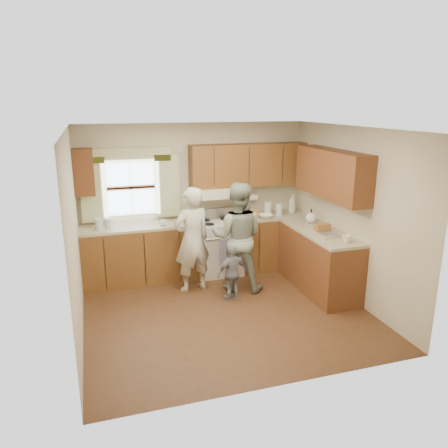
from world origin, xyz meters
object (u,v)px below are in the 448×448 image
object	(u,v)px
woman_left	(192,240)
child	(232,273)
woman_right	(237,237)
stove	(217,246)

from	to	relation	value
woman_left	child	world-z (taller)	woman_left
woman_left	child	xyz separation A→B (m)	(0.47, -0.51, -0.39)
woman_left	woman_right	xyz separation A→B (m)	(0.67, -0.15, 0.03)
stove	woman_left	xyz separation A→B (m)	(-0.57, -0.59, 0.34)
woman_left	child	size ratio (longest dim) A/B	1.95
child	woman_left	bearing A→B (deg)	-60.73
woman_left	woman_right	bearing A→B (deg)	152.64
stove	child	distance (m)	1.10
stove	woman_right	world-z (taller)	woman_right
woman_right	child	size ratio (longest dim) A/B	2.02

